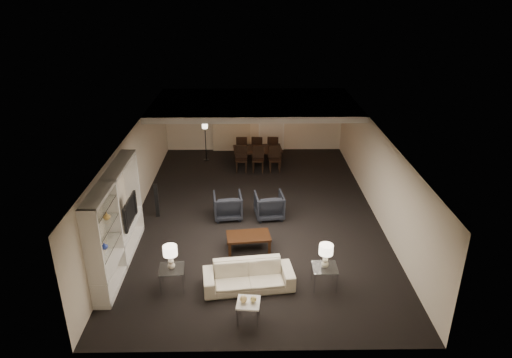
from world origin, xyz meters
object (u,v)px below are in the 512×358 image
Objects in this scene: pendant_light at (263,118)px; table_lamp_left at (171,257)px; table_lamp_right at (326,256)px; chair_nr at (275,159)px; floor_lamp at (206,142)px; chair_fr at (273,147)px; coffee_table at (248,242)px; side_table_right at (324,277)px; side_table_left at (173,278)px; floor_speaker at (157,200)px; chair_fl at (242,147)px; marble_table at (248,311)px; chair_fm at (257,147)px; vase_blue at (104,246)px; television at (126,211)px; chair_nl at (241,159)px; dining_table at (258,157)px; chair_nm at (258,159)px; vase_amber at (107,216)px; sofa at (248,276)px; armchair_left at (228,206)px; armchair_right at (269,205)px.

table_lamp_left is (-2.22, -7.06, -1.12)m from pendant_light.
chair_nr is at bearing 96.39° from table_lamp_right.
floor_lamp is (0.08, 7.91, -0.07)m from table_lamp_left.
chair_nr is 1.30m from chair_fr.
pendant_light reaches higher than coffee_table.
side_table_left is at bearing 180.00° from side_table_right.
floor_speaker is 4.63m from floor_lamp.
chair_fl is at bearing 103.65° from side_table_right.
floor_speaker is (-2.66, 4.50, 0.28)m from marble_table.
side_table_right is 8.09m from chair_fr.
chair_fm is (2.04, 8.05, 0.21)m from side_table_left.
coffee_table is at bearing 136.74° from side_table_right.
vase_blue reaches higher than chair_fl.
floor_lamp reaches higher than television.
television reaches higher than chair_fm.
chair_nl is 1.77m from chair_fr.
vase_blue reaches higher than dining_table.
vase_amber is at bearing -113.78° from chair_nm.
table_lamp_right is 6.80m from chair_nr.
side_table_right is 7.52m from dining_table.
sofa is 3.64× the size of side_table_right.
television is 1.20× the size of chair_fr.
floor_lamp is (-1.36, 1.16, 0.27)m from chair_nl.
floor_lamp reaches higher than chair_fr.
chair_nl is at bearing 92.84° from coffee_table.
chair_nm is (0.60, 0.00, 0.00)m from chair_nl.
pendant_light is 4.21m from armchair_left.
floor_speaker is 4.92m from chair_nr.
vase_amber is 0.18× the size of chair_fm.
chair_nm reaches higher than dining_table.
television is (-4.76, 1.67, 0.27)m from table_lamp_right.
sofa is 3.39m from vase_amber.
dining_table is 1.92× the size of chair_fr.
vase_amber reaches higher than dining_table.
coffee_table is at bearing 82.87° from sofa.
chair_fm is at bearing -28.06° from television.
marble_table is 0.50× the size of chair_fr.
television is 7.00m from chair_fl.
side_table_right is 0.59× the size of chair_fm.
floor_lamp is at bearing -12.98° from television.
chair_nm is 1.00× the size of chair_fm.
vase_blue is 8.24m from dining_table.
chair_nl is at bearing 85.03° from sofa.
side_table_left is 3.29× the size of vase_amber.
floor_speaker is at bearing 120.58° from marble_table.
armchair_right is 5.04m from vase_blue.
floor_lamp is (-2.56, -0.14, 0.27)m from chair_fr.
chair_fr is at bearing 95.36° from table_lamp_right.
sofa is at bearing -6.68° from vase_amber.
chair_nl is at bearing 177.91° from chair_nr.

